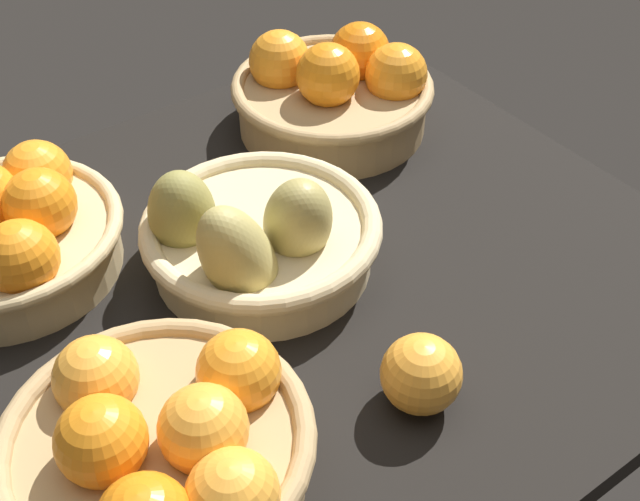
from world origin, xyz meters
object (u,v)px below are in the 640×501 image
object	(u,v)px
basket_far_left	(0,232)
loose_orange_front_gap	(421,374)
basket_far_right	(335,91)
basket_near_left	(162,449)
basket_center_pears	(257,236)

from	to	relation	value
basket_far_left	loose_orange_front_gap	size ratio (longest dim) A/B	3.39
basket_far_right	loose_orange_front_gap	bearing A→B (deg)	-117.36
basket_near_left	basket_far_right	distance (cm)	54.80
basket_near_left	basket_far_right	xyz separation A→B (cm)	(42.73, 34.30, 0.26)
basket_far_right	loose_orange_front_gap	size ratio (longest dim) A/B	3.50
basket_far_left	basket_near_left	bearing A→B (deg)	-88.70
basket_near_left	basket_center_pears	bearing A→B (deg)	40.69
basket_far_left	basket_far_right	distance (cm)	43.50
basket_far_left	basket_far_right	world-z (taller)	basket_far_right
basket_far_right	loose_orange_front_gap	distance (cm)	45.02
basket_far_left	basket_center_pears	distance (cm)	26.05
basket_near_left	basket_far_right	size ratio (longest dim) A/B	1.01
basket_center_pears	basket_far_right	bearing A→B (deg)	36.94
loose_orange_front_gap	basket_far_right	bearing A→B (deg)	62.64
basket_center_pears	basket_far_left	bearing A→B (deg)	143.22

